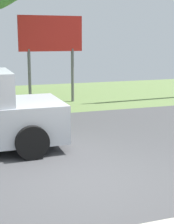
% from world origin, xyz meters
% --- Properties ---
extents(ground_plane, '(40.00, 22.00, 0.20)m').
position_xyz_m(ground_plane, '(0.00, 2.95, -0.05)').
color(ground_plane, '#424244').
extents(roadside_billboard, '(2.60, 0.12, 3.50)m').
position_xyz_m(roadside_billboard, '(1.34, 8.24, 2.55)').
color(roadside_billboard, slate).
rests_on(roadside_billboard, ground_plane).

